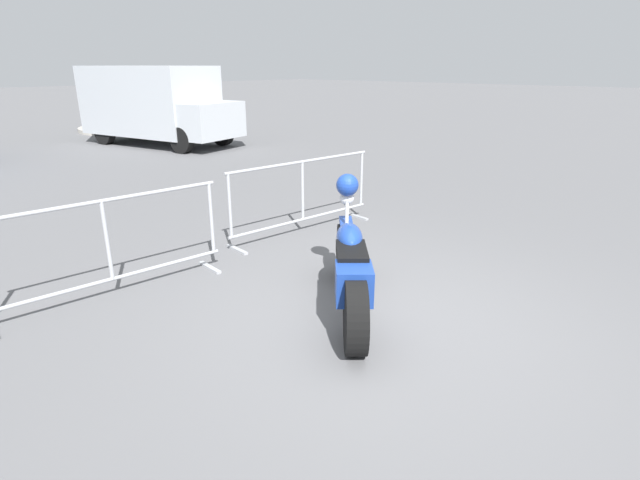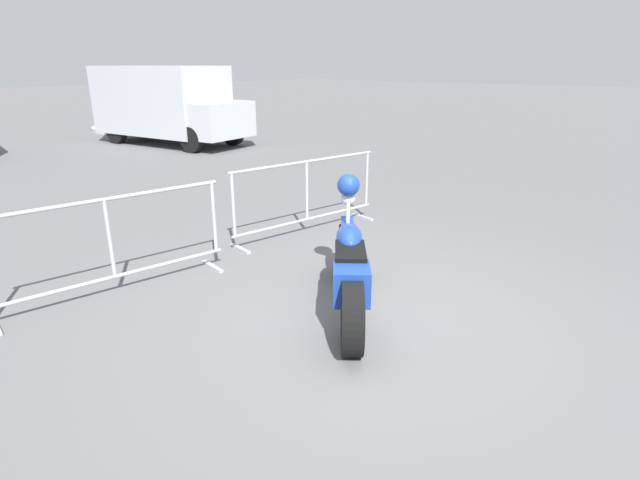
% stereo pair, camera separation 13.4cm
% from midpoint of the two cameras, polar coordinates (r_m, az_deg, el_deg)
% --- Properties ---
extents(ground_plane, '(120.00, 120.00, 0.00)m').
position_cam_midpoint_polar(ground_plane, '(4.89, 5.93, -9.32)').
color(ground_plane, '#5B5B5E').
extents(motorcycle, '(1.75, 1.62, 1.25)m').
position_cam_midpoint_polar(motorcycle, '(4.91, 2.68, -2.96)').
color(motorcycle, black).
rests_on(motorcycle, ground).
extents(crowd_barrier_near, '(2.52, 0.69, 1.07)m').
position_cam_midpoint_polar(crowd_barrier_near, '(5.63, -23.70, -0.75)').
color(crowd_barrier_near, '#9EA0A5').
rests_on(crowd_barrier_near, ground).
extents(crowd_barrier_far, '(2.52, 0.69, 1.07)m').
position_cam_midpoint_polar(crowd_barrier_far, '(7.22, -2.54, 5.09)').
color(crowd_barrier_far, '#9EA0A5').
rests_on(crowd_barrier_far, ground).
extents(delivery_van, '(2.90, 5.29, 2.31)m').
position_cam_midpoint_polar(delivery_van, '(16.45, -18.55, 14.62)').
color(delivery_van, '#B2B7BC').
rests_on(delivery_van, ground).
extents(planter_island, '(3.94, 3.94, 1.17)m').
position_cam_midpoint_polar(planter_island, '(20.67, -20.82, 12.51)').
color(planter_island, '#ADA89E').
rests_on(planter_island, ground).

